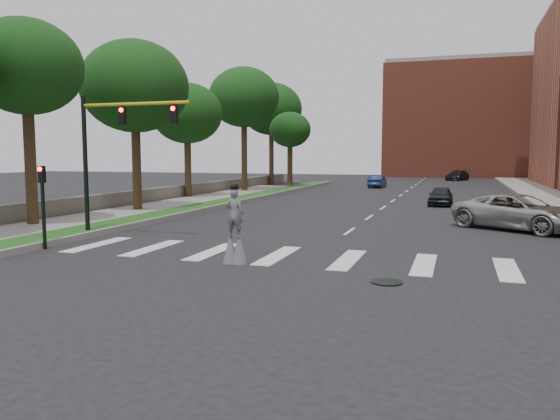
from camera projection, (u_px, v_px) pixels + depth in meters
The scene contains 20 objects.
ground_plane at pixel (305, 263), 18.41m from camera, with size 160.00×160.00×0.00m, color black.
grass_median at pixel (228, 202), 40.87m from camera, with size 2.00×60.00×0.25m, color #194C15.
median_curb at pixel (241, 202), 40.54m from camera, with size 0.20×60.00×0.28m, color gray.
sidewalk_left at pixel (114, 215), 32.34m from camera, with size 4.00×60.00×0.18m, color gray.
stone_wall at pixel (176, 192), 44.42m from camera, with size 0.50×56.00×1.10m, color #615C53.
manhole at pixel (387, 282), 15.59m from camera, with size 0.90×0.90×0.04m, color black.
building_backdrop at pixel (468, 121), 89.38m from camera, with size 26.00×14.00×18.00m, color #9F4832.
traffic_signal at pixel (108, 143), 23.85m from camera, with size 5.30×0.23×6.20m.
secondary_signal at pixel (43, 199), 20.93m from camera, with size 0.25×0.21×3.23m.
stilt_performer at pixel (235, 233), 18.26m from camera, with size 0.84×0.53×2.71m.
suv_crossing at pixel (520, 212), 26.36m from camera, with size 2.87×6.22×1.73m, color #A4A29B.
car_near at pixel (441, 196), 39.15m from camera, with size 1.60×3.98×1.36m, color black.
car_mid at pixel (377, 181), 60.01m from camera, with size 1.46×4.20×1.38m, color navy.
car_far at pixel (457, 175), 75.85m from camera, with size 1.98×4.87×1.41m, color black.
tree_1 at pixel (26, 68), 26.69m from camera, with size 5.51×5.51×10.27m.
tree_2 at pixel (135, 87), 33.98m from camera, with size 6.74×6.74×10.74m.
tree_3 at pixel (187, 114), 44.44m from camera, with size 5.79×5.79×9.44m.
tree_4 at pixel (244, 98), 51.77m from camera, with size 6.70×6.70×11.90m.
tree_5 at pixel (271, 109), 64.27m from camera, with size 7.24×7.24×12.05m.
tree_6 at pixel (290, 130), 57.35m from camera, with size 4.37×4.37×8.09m.
Camera 1 is at (4.85, -17.49, 3.67)m, focal length 35.00 mm.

